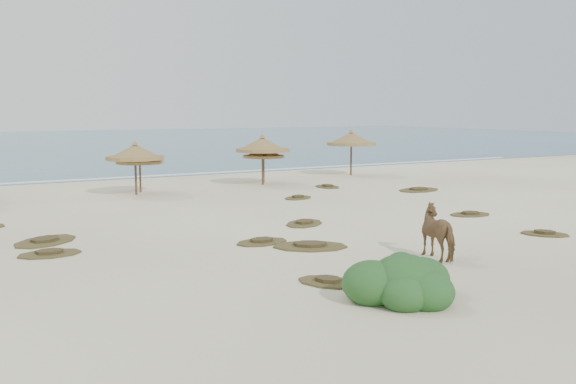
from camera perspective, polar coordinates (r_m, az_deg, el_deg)
name	(u,v)px	position (r m, az deg, el deg)	size (l,w,h in m)	color
ground	(365,250)	(21.00, 6.85, -5.18)	(160.00, 160.00, 0.00)	white
ocean	(29,143)	(92.38, -22.07, 4.02)	(200.00, 100.00, 0.01)	#285C79
foam_line	(134,177)	(44.41, -13.51, 1.30)	(70.00, 0.60, 0.01)	white
palapa_2	(140,158)	(36.00, -13.05, 2.97)	(3.11, 3.11, 2.45)	brown
palapa_3	(135,153)	(34.99, -13.44, 3.40)	(3.98, 3.98, 2.89)	brown
palapa_4	(263,145)	(38.66, -2.27, 4.16)	(4.35, 4.35, 3.07)	brown
palapa_5	(264,153)	(39.55, -2.18, 3.51)	(3.09, 3.09, 2.43)	brown
palapa_6	(351,139)	(44.52, 5.65, 4.67)	(4.46, 4.46, 3.18)	brown
horse	(441,232)	(20.14, 13.44, -3.49)	(0.89, 1.95, 1.65)	olive
bush	(403,283)	(15.73, 10.23, -7.94)	(2.89, 2.54, 1.29)	#2B5825
scrub_0	(50,253)	(21.57, -20.44, -5.13)	(1.99, 1.33, 0.16)	brown
scrub_1	(45,241)	(23.63, -20.77, -4.08)	(2.94, 2.82, 0.16)	brown
scrub_2	(262,242)	(22.00, -2.34, -4.42)	(2.00, 1.40, 0.16)	brown
scrub_3	(304,223)	(25.52, 1.45, -2.77)	(2.41, 2.27, 0.16)	brown
scrub_4	(470,214)	(28.76, 15.88, -1.90)	(2.04, 1.50, 0.16)	brown
scrub_5	(419,190)	(36.78, 11.55, 0.21)	(3.08, 2.35, 0.16)	brown
scrub_7	(298,197)	(32.85, 0.90, -0.49)	(2.09, 1.80, 0.16)	brown
scrub_9	(310,246)	(21.33, 1.97, -4.80)	(2.98, 2.62, 0.16)	brown
scrub_10	(327,186)	(37.61, 3.53, 0.50)	(1.49, 2.07, 0.16)	brown
scrub_11	(328,281)	(17.04, 3.58, -7.94)	(1.81, 2.03, 0.16)	brown
scrub_12	(545,233)	(25.19, 21.85, -3.44)	(1.89, 2.01, 0.16)	brown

